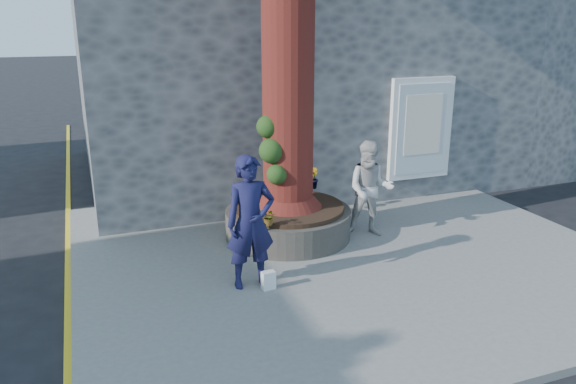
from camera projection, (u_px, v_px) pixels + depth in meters
name	position (u px, v px, depth m)	size (l,w,h in m)	color
ground	(285.00, 297.00, 8.41)	(120.00, 120.00, 0.00)	black
pavement	(346.00, 254.00, 9.79)	(9.00, 8.00, 0.12)	slate
yellow_line	(68.00, 301.00, 8.28)	(0.10, 30.00, 0.01)	yellow
stone_shop	(279.00, 51.00, 14.74)	(10.30, 8.30, 6.30)	#434648
neighbour_shop	(521.00, 51.00, 17.47)	(6.00, 8.00, 6.00)	#434648
planter	(288.00, 221.00, 10.35)	(2.30, 2.30, 0.60)	black
man	(250.00, 222.00, 8.24)	(0.74, 0.48, 2.02)	#151539
woman	(370.00, 189.00, 10.24)	(0.87, 0.67, 1.78)	beige
shopping_bag	(268.00, 280.00, 8.36)	(0.20, 0.12, 0.28)	white
plant_a	(258.00, 218.00, 9.16)	(0.16, 0.11, 0.31)	gray
plant_b	(313.00, 178.00, 11.24)	(0.23, 0.22, 0.42)	gray
plant_c	(286.00, 189.00, 10.61)	(0.20, 0.20, 0.37)	gray
plant_d	(269.00, 217.00, 9.23)	(0.26, 0.24, 0.29)	gray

